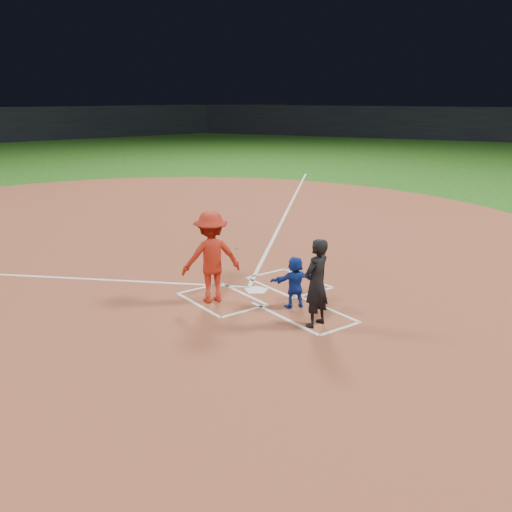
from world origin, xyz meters
TOP-DOWN VIEW (x-y plane):
  - ground at (0.00, 0.00)m, footprint 120.00×120.00m
  - home_plate_dirt at (0.00, 6.00)m, footprint 28.00×28.00m
  - stadium_wall_right at (42.00, 24.00)m, footprint 31.04×52.56m
  - home_plate at (0.00, 0.00)m, footprint 0.60×0.60m
  - catcher at (0.04, -1.34)m, footprint 1.11×0.63m
  - umpire at (-0.28, -2.37)m, footprint 0.72×0.55m
  - chalk_markings at (0.00, 5.29)m, footprint 28.35×17.32m
  - batter_at_plate at (-1.19, 0.04)m, footprint 1.62×1.11m

SIDE VIEW (x-z plane):
  - ground at x=0.00m, z-range 0.00..0.00m
  - home_plate_dirt at x=0.00m, z-range 0.00..0.01m
  - chalk_markings at x=0.00m, z-range 0.01..0.02m
  - home_plate at x=0.00m, z-range 0.01..0.03m
  - catcher at x=0.04m, z-range 0.01..1.15m
  - umpire at x=-0.28m, z-range 0.01..1.79m
  - batter_at_plate at x=-1.19m, z-range 0.01..2.04m
  - stadium_wall_right at x=42.00m, z-range 0.00..3.20m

